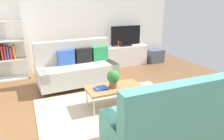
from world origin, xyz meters
name	(u,v)px	position (x,y,z in m)	size (l,w,h in m)	color
ground_plane	(108,106)	(0.00, 0.00, 0.00)	(7.68, 7.68, 0.00)	brown
wall_far	(73,21)	(0.00, 2.80, 1.45)	(6.40, 0.12, 2.90)	white
area_rug	(116,111)	(0.08, -0.23, 0.01)	(2.90, 2.20, 0.01)	tan
couch_beige	(77,67)	(-0.27, 1.40, 0.45)	(1.95, 0.96, 1.10)	#B2ADA3
couch_green	(172,118)	(0.41, -1.45, 0.45)	(1.90, 0.84, 1.10)	teal
coffee_table	(114,88)	(0.13, -0.03, 0.39)	(1.10, 0.56, 0.42)	#9E7042
tv_console	(125,55)	(1.59, 2.46, 0.32)	(1.40, 0.44, 0.64)	silver
tv	(126,36)	(1.59, 2.44, 0.95)	(1.00, 0.20, 0.64)	black
bookshelf	(2,44)	(-1.95, 2.48, 0.97)	(1.10, 0.36, 2.10)	white
storage_trunk	(155,56)	(2.69, 2.36, 0.22)	(0.52, 0.40, 0.44)	#4C5666
potted_plant	(113,78)	(0.09, -0.05, 0.62)	(0.25, 0.25, 0.35)	brown
table_book_0	(101,88)	(-0.15, -0.03, 0.44)	(0.24, 0.18, 0.04)	#3359B2
vase_0	(108,44)	(1.01, 2.51, 0.73)	(0.12, 0.12, 0.19)	silver
vase_1	(113,44)	(1.18, 2.51, 0.72)	(0.08, 0.08, 0.15)	silver
bottle_0	(118,44)	(1.33, 2.42, 0.74)	(0.04, 0.04, 0.20)	red
bottle_1	(121,44)	(1.42, 2.42, 0.72)	(0.06, 0.06, 0.16)	#262626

